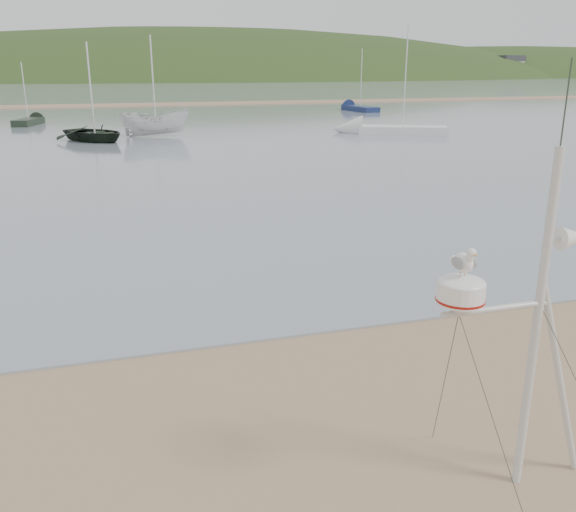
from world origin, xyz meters
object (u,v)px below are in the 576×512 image
object	(u,v)px
boat_white	(154,101)
boat_dark	(92,102)
mast_rig	(526,397)
sailboat_white_near	(371,129)
sailboat_dark_mid	(34,120)
sailboat_blue_far	(352,107)

from	to	relation	value
boat_white	boat_dark	bearing A→B (deg)	114.05
mast_rig	boat_white	bearing A→B (deg)	91.09
sailboat_white_near	sailboat_dark_mid	world-z (taller)	sailboat_white_near
boat_dark	sailboat_blue_far	xyz separation A→B (m)	(25.63, 20.87, -2.10)
boat_white	sailboat_dark_mid	distance (m)	14.85
mast_rig	boat_dark	distance (m)	35.21
sailboat_dark_mid	boat_white	bearing A→B (deg)	-54.50
sailboat_white_near	sailboat_blue_far	xyz separation A→B (m)	(7.44, 21.43, 0.00)
sailboat_white_near	boat_white	bearing A→B (deg)	171.08
boat_dark	sailboat_white_near	distance (m)	18.31
boat_dark	boat_white	xyz separation A→B (m)	(3.84, 1.69, -0.12)
mast_rig	sailboat_white_near	bearing A→B (deg)	68.32
boat_white	mast_rig	bearing A→B (deg)	-178.65
sailboat_white_near	mast_rig	bearing A→B (deg)	-111.68
boat_dark	sailboat_dark_mid	bearing A→B (deg)	71.39
sailboat_blue_far	sailboat_dark_mid	size ratio (longest dim) A/B	1.31
mast_rig	boat_white	world-z (taller)	mast_rig
boat_white	sailboat_white_near	bearing A→B (deg)	-98.66
mast_rig	boat_white	size ratio (longest dim) A/B	1.02
mast_rig	sailboat_white_near	distance (m)	36.96
mast_rig	sailboat_dark_mid	xyz separation A→B (m)	(-9.25, 48.57, -0.80)
sailboat_dark_mid	sailboat_blue_far	bearing A→B (deg)	13.33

